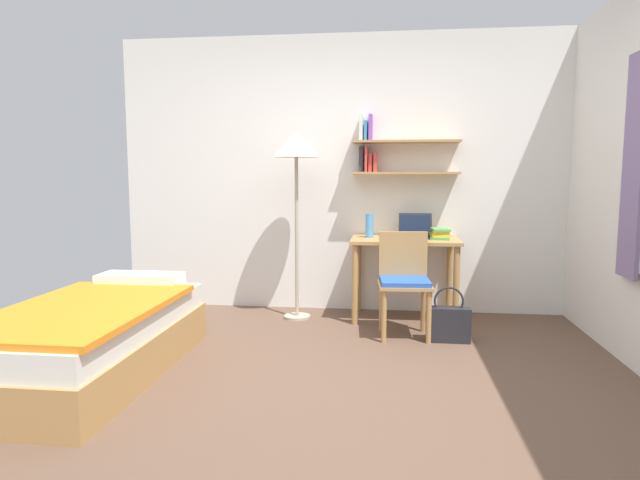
# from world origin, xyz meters

# --- Properties ---
(ground_plane) EXTENTS (5.28, 5.28, 0.00)m
(ground_plane) POSITION_xyz_m (0.00, 0.00, 0.00)
(ground_plane) COLOR brown
(wall_back) EXTENTS (4.40, 0.27, 2.60)m
(wall_back) POSITION_xyz_m (0.01, 2.02, 1.31)
(wall_back) COLOR white
(wall_back) RESTS_ON ground_plane
(bed) EXTENTS (0.91, 1.84, 0.54)m
(bed) POSITION_xyz_m (-1.52, 0.04, 0.24)
(bed) COLOR #B2844C
(bed) RESTS_ON ground_plane
(desk) EXTENTS (0.95, 0.58, 0.73)m
(desk) POSITION_xyz_m (0.53, 1.70, 0.59)
(desk) COLOR #B2844C
(desk) RESTS_ON ground_plane
(desk_chair) EXTENTS (0.44, 0.42, 0.83)m
(desk_chair) POSITION_xyz_m (0.51, 1.18, 0.47)
(desk_chair) COLOR #B2844C
(desk_chair) RESTS_ON ground_plane
(standing_lamp) EXTENTS (0.41, 0.41, 1.67)m
(standing_lamp) POSITION_xyz_m (-0.44, 1.60, 1.48)
(standing_lamp) COLOR #B2A893
(standing_lamp) RESTS_ON ground_plane
(laptop) EXTENTS (0.31, 0.23, 0.22)m
(laptop) POSITION_xyz_m (0.62, 1.79, 0.79)
(laptop) COLOR black
(laptop) RESTS_ON desk
(water_bottle) EXTENTS (0.07, 0.07, 0.22)m
(water_bottle) POSITION_xyz_m (0.21, 1.74, 0.84)
(water_bottle) COLOR #4C99DB
(water_bottle) RESTS_ON desk
(book_stack) EXTENTS (0.18, 0.24, 0.10)m
(book_stack) POSITION_xyz_m (0.83, 1.69, 0.78)
(book_stack) COLOR #4CA856
(book_stack) RESTS_ON desk
(handbag) EXTENTS (0.34, 0.12, 0.44)m
(handbag) POSITION_xyz_m (0.85, 1.05, 0.15)
(handbag) COLOR #232328
(handbag) RESTS_ON ground_plane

